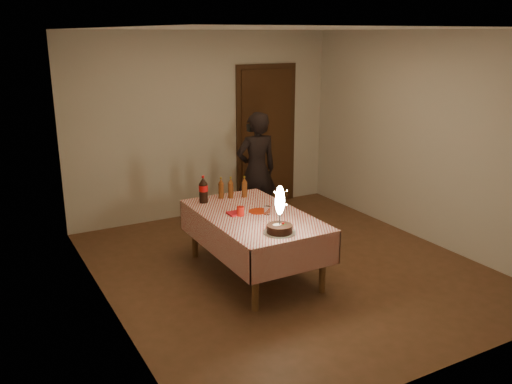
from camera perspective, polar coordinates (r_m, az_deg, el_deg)
ground at (r=6.24m, az=3.31°, el=-7.86°), size 4.00×4.50×0.01m
room_shell at (r=5.84m, az=3.46°, el=7.46°), size 4.04×4.54×2.62m
dining_table at (r=5.85m, az=-0.24°, el=-3.21°), size 1.02×1.72×0.69m
birthday_cake at (r=5.25m, az=2.51°, el=-3.00°), size 0.32×0.32×0.48m
red_plate at (r=5.90m, az=0.29°, el=-2.03°), size 0.22×0.22×0.01m
red_cup at (r=5.75m, az=-1.65°, el=-2.04°), size 0.08×0.08×0.10m
clear_cup at (r=5.80m, az=1.20°, el=-1.94°), size 0.07×0.07×0.09m
napkin_stack at (r=5.82m, az=-2.21°, el=-2.26°), size 0.15×0.15×0.02m
cola_bottle at (r=6.20m, az=-5.56°, el=0.25°), size 0.10×0.10×0.32m
amber_bottle_left at (r=6.35m, az=-3.70°, el=0.37°), size 0.06×0.06×0.26m
amber_bottle_right at (r=6.39m, az=-1.23°, el=0.50°), size 0.06×0.06×0.26m
amber_bottle_mid at (r=6.37m, az=-2.68°, el=0.42°), size 0.06×0.06×0.26m
photographer at (r=7.26m, az=0.05°, el=2.30°), size 0.60×0.46×1.58m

